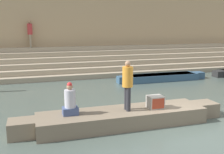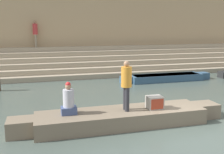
% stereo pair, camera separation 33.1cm
% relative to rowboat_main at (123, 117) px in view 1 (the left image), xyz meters
% --- Properties ---
extents(ground_plane, '(120.00, 120.00, 0.00)m').
position_rel_rowboat_main_xyz_m(ground_plane, '(1.87, -1.04, -0.27)').
color(ground_plane, '#47544C').
extents(ghat_steps, '(36.00, 3.35, 1.85)m').
position_rel_rowboat_main_xyz_m(ghat_steps, '(1.87, 10.04, 0.40)').
color(ghat_steps, gray).
rests_on(ghat_steps, ground).
extents(back_wall, '(34.20, 1.28, 6.38)m').
position_rel_rowboat_main_xyz_m(back_wall, '(1.87, 11.85, 2.89)').
color(back_wall, tan).
rests_on(back_wall, ground).
extents(rowboat_main, '(7.15, 1.47, 0.51)m').
position_rel_rowboat_main_xyz_m(rowboat_main, '(0.00, 0.00, 0.00)').
color(rowboat_main, '#756651').
rests_on(rowboat_main, ground).
extents(person_standing, '(0.35, 0.35, 1.64)m').
position_rel_rowboat_main_xyz_m(person_standing, '(0.14, -0.04, 1.18)').
color(person_standing, '#28282D').
rests_on(person_standing, rowboat_main).
extents(person_rowing, '(0.48, 0.38, 1.03)m').
position_rel_rowboat_main_xyz_m(person_rowing, '(-1.72, 0.10, 0.65)').
color(person_rowing, '#3D4C75').
rests_on(person_rowing, rowboat_main).
extents(tv_set, '(0.52, 0.44, 0.42)m').
position_rel_rowboat_main_xyz_m(tv_set, '(1.13, -0.10, 0.45)').
color(tv_set, '#9E998E').
rests_on(tv_set, rowboat_main).
extents(moored_boat_shore, '(5.72, 1.09, 0.40)m').
position_rel_rowboat_main_xyz_m(moored_boat_shore, '(4.80, 6.24, -0.06)').
color(moored_boat_shore, '#33516B').
rests_on(moored_boat_shore, ground).
extents(person_on_steps, '(0.32, 0.32, 1.80)m').
position_rel_rowboat_main_xyz_m(person_on_steps, '(-2.74, 10.97, 2.62)').
color(person_on_steps, gray).
rests_on(person_on_steps, ghat_steps).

